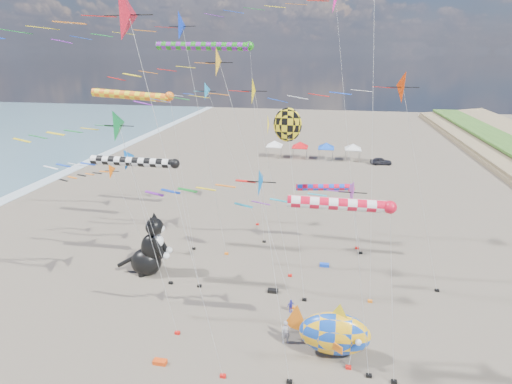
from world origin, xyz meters
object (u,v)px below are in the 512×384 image
object	(u,v)px
person_adult	(286,332)
child_green	(333,333)
child_blue	(291,306)
parked_car	(381,161)
cat_inflatable	(148,244)
fish_inflatable	(334,333)

from	to	relation	value
person_adult	child_green	xyz separation A→B (m)	(3.30, 0.99, -0.35)
child_green	child_blue	size ratio (longest dim) A/B	0.96
child_blue	parked_car	bearing A→B (deg)	35.62
cat_inflatable	parked_car	size ratio (longest dim) A/B	1.54
fish_inflatable	person_adult	distance (m)	3.49
cat_inflatable	child_blue	world-z (taller)	cat_inflatable
fish_inflatable	parked_car	bearing A→B (deg)	80.33
person_adult	child_green	world-z (taller)	person_adult
fish_inflatable	child_blue	distance (m)	5.61
cat_inflatable	parked_car	bearing A→B (deg)	51.13
fish_inflatable	child_green	bearing A→B (deg)	89.45
person_adult	parked_car	size ratio (longest dim) A/B	0.47
cat_inflatable	person_adult	bearing A→B (deg)	-36.56
cat_inflatable	person_adult	xyz separation A→B (m)	(13.61, -7.32, -2.06)
cat_inflatable	fish_inflatable	distance (m)	18.73
person_adult	fish_inflatable	bearing A→B (deg)	-35.36
parked_car	cat_inflatable	bearing A→B (deg)	142.73
cat_inflatable	person_adult	size ratio (longest dim) A/B	3.28
person_adult	child_green	bearing A→B (deg)	-6.45
cat_inflatable	child_green	bearing A→B (deg)	-28.83
parked_car	child_blue	bearing A→B (deg)	158.97
child_blue	parked_car	world-z (taller)	parked_car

